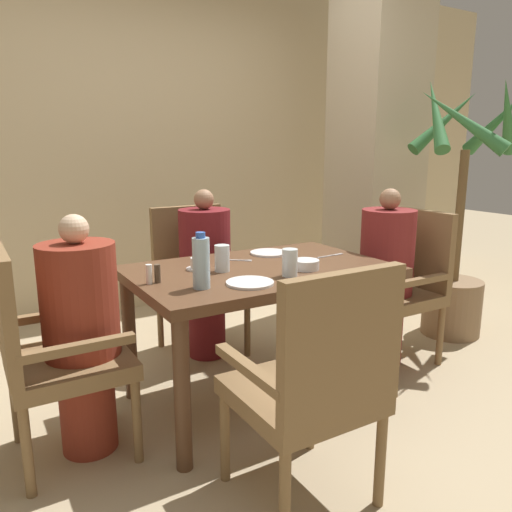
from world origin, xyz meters
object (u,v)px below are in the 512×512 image
object	(u,v)px
potted_palm	(457,248)
teacup_with_saucer	(198,264)
diner_in_far_chair	(206,272)
chair_near_corner	(315,380)
diner_in_left_chair	(82,333)
chair_far_side	(196,274)
water_bottle	(201,262)
plate_main_left	(250,283)
glass_tall_near	(222,258)
bowl_small	(306,265)
chair_right_side	(402,280)
diner_in_right_chair	(386,276)
glass_tall_mid	(290,263)
plate_main_right	(269,253)
chair_left_side	(47,348)

from	to	relation	value
potted_palm	teacup_with_saucer	bearing A→B (deg)	179.48
diner_in_far_chair	chair_near_corner	world-z (taller)	diner_in_far_chair
diner_in_left_chair	chair_near_corner	bearing A→B (deg)	-51.83
chair_far_side	water_bottle	bearing A→B (deg)	-112.61
plate_main_left	teacup_with_saucer	bearing A→B (deg)	103.54
water_bottle	diner_in_left_chair	bearing A→B (deg)	157.53
glass_tall_near	bowl_small	bearing A→B (deg)	-25.28
potted_palm	teacup_with_saucer	size ratio (longest dim) A/B	15.43
chair_right_side	diner_in_right_chair	bearing A→B (deg)	180.00
chair_right_side	diner_in_right_chair	world-z (taller)	diner_in_right_chair
chair_near_corner	plate_main_left	bearing A→B (deg)	84.40
chair_far_side	water_bottle	size ratio (longest dim) A/B	3.82
chair_right_side	plate_main_left	xyz separation A→B (m)	(-1.24, -0.25, 0.22)
bowl_small	glass_tall_mid	distance (m)	0.17
chair_far_side	glass_tall_mid	size ratio (longest dim) A/B	7.16
diner_in_left_chair	glass_tall_near	xyz separation A→B (m)	(0.69, 0.02, 0.25)
bowl_small	water_bottle	xyz separation A→B (m)	(-0.59, -0.04, 0.09)
glass_tall_mid	diner_in_right_chair	bearing A→B (deg)	14.50
potted_palm	bowl_small	bearing A→B (deg)	-170.30
plate_main_left	water_bottle	size ratio (longest dim) A/B	0.87
teacup_with_saucer	potted_palm	bearing A→B (deg)	-0.52
plate_main_right	glass_tall_near	bearing A→B (deg)	-151.56
chair_right_side	water_bottle	bearing A→B (deg)	-172.29
plate_main_right	glass_tall_mid	size ratio (longest dim) A/B	1.64
glass_tall_near	chair_near_corner	bearing A→B (deg)	-93.76
plate_main_left	glass_tall_mid	bearing A→B (deg)	6.30
chair_right_side	teacup_with_saucer	xyz separation A→B (m)	(-1.33, 0.12, 0.24)
chair_left_side	plate_main_right	size ratio (longest dim) A/B	4.37
diner_in_far_chair	plate_main_right	xyz separation A→B (m)	(0.21, -0.42, 0.18)
chair_near_corner	bowl_small	size ratio (longest dim) A/B	7.04
plate_main_left	diner_in_right_chair	bearing A→B (deg)	12.80
diner_in_far_chair	chair_near_corner	xyz separation A→B (m)	(-0.26, -1.47, -0.04)
chair_right_side	bowl_small	size ratio (longest dim) A/B	7.04
chair_near_corner	teacup_with_saucer	size ratio (longest dim) A/B	8.06
potted_palm	plate_main_left	size ratio (longest dim) A/B	8.36
chair_near_corner	plate_main_right	size ratio (longest dim) A/B	4.37
glass_tall_near	diner_in_right_chair	bearing A→B (deg)	-1.16
teacup_with_saucer	chair_near_corner	bearing A→B (deg)	-87.89
diner_in_right_chair	chair_near_corner	distance (m)	1.41
chair_right_side	glass_tall_near	size ratio (longest dim) A/B	7.16
diner_in_left_chair	water_bottle	distance (m)	0.59
diner_in_left_chair	bowl_small	size ratio (longest dim) A/B	7.91
plate_main_right	glass_tall_near	size ratio (longest dim) A/B	1.64
plate_main_left	plate_main_right	xyz separation A→B (m)	(0.41, 0.50, 0.00)
diner_in_left_chair	water_bottle	bearing A→B (deg)	-22.47
chair_left_side	diner_in_right_chair	bearing A→B (deg)	0.00
diner_in_left_chair	bowl_small	world-z (taller)	diner_in_left_chair
chair_left_side	potted_palm	xyz separation A→B (m)	(2.71, 0.10, 0.12)
diner_in_left_chair	teacup_with_saucer	size ratio (longest dim) A/B	9.06
chair_far_side	teacup_with_saucer	size ratio (longest dim) A/B	8.06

